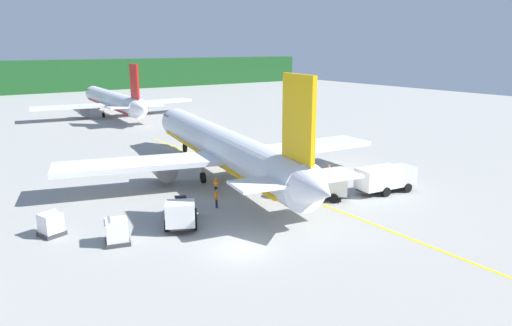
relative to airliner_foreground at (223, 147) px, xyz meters
name	(u,v)px	position (x,y,z in m)	size (l,w,h in m)	color
ground	(68,141)	(-8.60, 31.18, -3.49)	(240.00, 320.00, 0.20)	#999993
airliner_foreground	(223,147)	(0.00, 0.00, 0.00)	(34.51, 41.58, 11.90)	silver
airliner_mid_apron	(113,101)	(5.69, 52.45, -0.29)	(31.66, 38.15, 10.88)	silver
service_truck_fuel	(386,178)	(10.27, -13.54, -1.92)	(6.33, 2.94, 2.57)	silver
service_truck_baggage	(320,184)	(3.64, -11.38, -2.00)	(5.18, 5.21, 2.40)	white
service_truck_catering	(181,213)	(-10.24, -10.70, -2.20)	(4.55, 6.15, 2.55)	white
cargo_container_near	(51,224)	(-18.95, -6.52, -2.52)	(2.02, 2.02, 1.84)	#333338
cargo_container_mid	(117,232)	(-15.41, -10.90, -2.46)	(2.10, 2.10, 1.97)	#333338
crew_marshaller	(329,171)	(8.70, -7.21, -2.41)	(0.59, 0.38, 1.66)	#191E33
crew_loader_left	(216,184)	(-3.64, -4.76, -2.40)	(0.38, 0.59, 1.68)	#191E33
crew_loader_right	(216,197)	(-5.53, -8.13, -2.42)	(0.31, 0.62, 1.65)	#191E33
apron_guide_line	(268,183)	(2.72, -4.44, -3.39)	(0.30, 60.00, 0.01)	yellow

